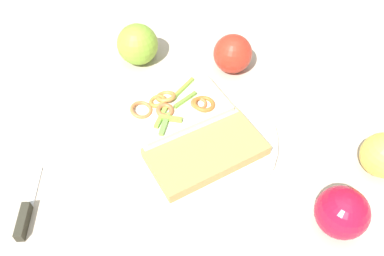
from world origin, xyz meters
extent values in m
plane|color=#BDAC9B|center=(0.00, 0.00, 0.00)|extent=(2.00, 2.00, 0.00)
cylinder|color=white|center=(0.00, 0.00, 0.01)|extent=(0.28, 0.28, 0.01)
cube|color=beige|center=(-0.03, -0.03, 0.02)|extent=(0.19, 0.20, 0.02)
cube|color=#F0E3C6|center=(-0.03, -0.03, 0.03)|extent=(0.18, 0.18, 0.01)
torus|color=#B37E37|center=(-0.03, -0.07, 0.04)|extent=(0.03, 0.03, 0.01)
torus|color=#C36E3B|center=(-0.01, -0.09, 0.04)|extent=(0.05, 0.05, 0.02)
torus|color=#BF7E3C|center=(-0.05, -0.06, 0.04)|extent=(0.04, 0.04, 0.02)
torus|color=#C66937|center=(-0.05, 0.00, 0.04)|extent=(0.04, 0.04, 0.01)
torus|color=#BF6639|center=(-0.01, -0.05, 0.04)|extent=(0.04, 0.04, 0.01)
torus|color=#C3682A|center=(-0.05, 0.01, 0.04)|extent=(0.05, 0.05, 0.01)
cube|color=#80BA3C|center=(0.00, -0.05, 0.04)|extent=(0.05, 0.01, 0.01)
cube|color=#71A538|center=(-0.05, -0.02, 0.04)|extent=(0.04, 0.03, 0.01)
cube|color=#88B538|center=(-0.07, -0.03, 0.04)|extent=(0.06, 0.03, 0.01)
cube|color=#85B53C|center=(0.00, -0.04, 0.04)|extent=(0.01, 0.04, 0.01)
cube|color=#6EA145|center=(0.01, -0.04, 0.04)|extent=(0.05, 0.01, 0.01)
cube|color=tan|center=(0.03, 0.03, 0.02)|extent=(0.19, 0.20, 0.02)
sphere|color=#83B334|center=(-0.17, -0.15, 0.04)|extent=(0.09, 0.09, 0.08)
sphere|color=#E0C247|center=(-0.02, 0.29, 0.03)|extent=(0.08, 0.08, 0.07)
sphere|color=#B1102D|center=(0.10, 0.23, 0.04)|extent=(0.10, 0.10, 0.07)
sphere|color=red|center=(-0.19, 0.03, 0.04)|extent=(0.10, 0.10, 0.07)
cube|color=silver|center=(0.15, -0.21, 0.00)|extent=(0.07, 0.03, 0.00)
cube|color=#302E23|center=(0.21, -0.19, 0.01)|extent=(0.05, 0.03, 0.02)
camera|label=1|loc=(0.39, 0.10, 0.51)|focal=36.55mm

